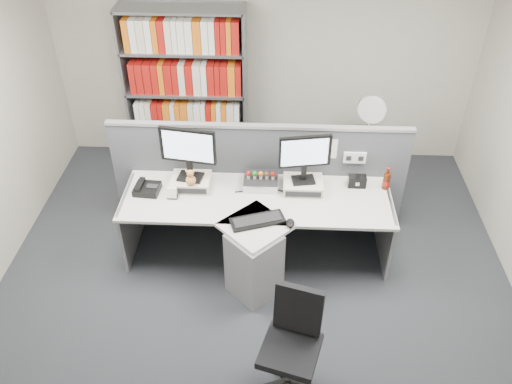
{
  "coord_description": "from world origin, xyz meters",
  "views": [
    {
      "loc": [
        0.18,
        -3.19,
        3.87
      ],
      "look_at": [
        0.0,
        0.65,
        0.92
      ],
      "focal_mm": 37.3,
      "sensor_mm": 36.0,
      "label": 1
    }
  ],
  "objects_px": {
    "monitor_right": "(305,155)",
    "desktop_pc": "(261,181)",
    "filing_cabinet": "(364,164)",
    "monitor_left": "(188,150)",
    "shelving_unit": "(187,94)",
    "desk_phone": "(146,188)",
    "desk_calendar": "(172,194)",
    "desk_fan": "(371,112)",
    "desk": "(256,234)",
    "speaker": "(357,181)",
    "office_chair": "(293,340)",
    "mouse": "(290,223)",
    "keyboard": "(257,221)",
    "cola_bottle": "(386,181)"
  },
  "relations": [
    {
      "from": "speaker",
      "to": "filing_cabinet",
      "type": "distance_m",
      "value": 1.06
    },
    {
      "from": "shelving_unit",
      "to": "desk_fan",
      "type": "bearing_deg",
      "value": -12.07
    },
    {
      "from": "desk_phone",
      "to": "desk_fan",
      "type": "distance_m",
      "value": 2.55
    },
    {
      "from": "desk_phone",
      "to": "filing_cabinet",
      "type": "distance_m",
      "value": 2.57
    },
    {
      "from": "desk",
      "to": "desk_phone",
      "type": "xyz_separation_m",
      "value": [
        -1.08,
        0.27,
        0.3
      ]
    },
    {
      "from": "desk_phone",
      "to": "desk_fan",
      "type": "bearing_deg",
      "value": 26.32
    },
    {
      "from": "monitor_right",
      "to": "speaker",
      "type": "relative_size",
      "value": 2.87
    },
    {
      "from": "desk_phone",
      "to": "desk_fan",
      "type": "xyz_separation_m",
      "value": [
        2.28,
        1.13,
        0.27
      ]
    },
    {
      "from": "monitor_right",
      "to": "desk_calendar",
      "type": "bearing_deg",
      "value": -171.08
    },
    {
      "from": "monitor_left",
      "to": "office_chair",
      "type": "xyz_separation_m",
      "value": [
        1.0,
        -1.61,
        -0.66
      ]
    },
    {
      "from": "office_chair",
      "to": "mouse",
      "type": "bearing_deg",
      "value": 91.38
    },
    {
      "from": "keyboard",
      "to": "filing_cabinet",
      "type": "distance_m",
      "value": 1.97
    },
    {
      "from": "monitor_left",
      "to": "desktop_pc",
      "type": "bearing_deg",
      "value": 4.19
    },
    {
      "from": "filing_cabinet",
      "to": "shelving_unit",
      "type": "bearing_deg",
      "value": 167.93
    },
    {
      "from": "filing_cabinet",
      "to": "monitor_left",
      "type": "bearing_deg",
      "value": -151.31
    },
    {
      "from": "shelving_unit",
      "to": "desk",
      "type": "bearing_deg",
      "value": -64.04
    },
    {
      "from": "desk_fan",
      "to": "desk_calendar",
      "type": "bearing_deg",
      "value": -148.89
    },
    {
      "from": "monitor_left",
      "to": "desktop_pc",
      "type": "height_order",
      "value": "monitor_left"
    },
    {
      "from": "desk",
      "to": "desktop_pc",
      "type": "bearing_deg",
      "value": 86.08
    },
    {
      "from": "monitor_right",
      "to": "mouse",
      "type": "relative_size",
      "value": 4.02
    },
    {
      "from": "mouse",
      "to": "shelving_unit",
      "type": "height_order",
      "value": "shelving_unit"
    },
    {
      "from": "desk",
      "to": "keyboard",
      "type": "height_order",
      "value": "keyboard"
    },
    {
      "from": "monitor_right",
      "to": "desk_calendar",
      "type": "height_order",
      "value": "monitor_right"
    },
    {
      "from": "keyboard",
      "to": "desk_phone",
      "type": "distance_m",
      "value": 1.17
    },
    {
      "from": "desk",
      "to": "monitor_left",
      "type": "distance_m",
      "value": 1.03
    },
    {
      "from": "speaker",
      "to": "shelving_unit",
      "type": "bearing_deg",
      "value": 143.51
    },
    {
      "from": "filing_cabinet",
      "to": "monitor_right",
      "type": "bearing_deg",
      "value": -126.68
    },
    {
      "from": "desk_fan",
      "to": "cola_bottle",
      "type": "bearing_deg",
      "value": -86.67
    },
    {
      "from": "filing_cabinet",
      "to": "desk_fan",
      "type": "xyz_separation_m",
      "value": [
        -0.0,
        -0.0,
        0.68
      ]
    },
    {
      "from": "desk_phone",
      "to": "desk_calendar",
      "type": "height_order",
      "value": "desk_calendar"
    },
    {
      "from": "desk_phone",
      "to": "monitor_right",
      "type": "bearing_deg",
      "value": 4.16
    },
    {
      "from": "monitor_left",
      "to": "monitor_right",
      "type": "relative_size",
      "value": 1.09
    },
    {
      "from": "desk",
      "to": "monitor_left",
      "type": "xyz_separation_m",
      "value": [
        -0.66,
        0.38,
        0.69
      ]
    },
    {
      "from": "desktop_pc",
      "to": "desk_calendar",
      "type": "bearing_deg",
      "value": -163.6
    },
    {
      "from": "monitor_right",
      "to": "keyboard",
      "type": "bearing_deg",
      "value": -129.41
    },
    {
      "from": "office_chair",
      "to": "monitor_right",
      "type": "bearing_deg",
      "value": 86.5
    },
    {
      "from": "monitor_right",
      "to": "speaker",
      "type": "bearing_deg",
      "value": 8.24
    },
    {
      "from": "desktop_pc",
      "to": "shelving_unit",
      "type": "height_order",
      "value": "shelving_unit"
    },
    {
      "from": "desk_fan",
      "to": "desk",
      "type": "bearing_deg",
      "value": -130.61
    },
    {
      "from": "desk_phone",
      "to": "desk_calendar",
      "type": "distance_m",
      "value": 0.28
    },
    {
      "from": "desk",
      "to": "speaker",
      "type": "relative_size",
      "value": 14.82
    },
    {
      "from": "desktop_pc",
      "to": "office_chair",
      "type": "relative_size",
      "value": 0.37
    },
    {
      "from": "monitor_right",
      "to": "desktop_pc",
      "type": "relative_size",
      "value": 1.51
    },
    {
      "from": "desk",
      "to": "keyboard",
      "type": "bearing_deg",
      "value": -80.45
    },
    {
      "from": "filing_cabinet",
      "to": "office_chair",
      "type": "relative_size",
      "value": 0.77
    },
    {
      "from": "desktop_pc",
      "to": "desk_phone",
      "type": "bearing_deg",
      "value": -171.73
    },
    {
      "from": "desktop_pc",
      "to": "shelving_unit",
      "type": "bearing_deg",
      "value": 123.31
    },
    {
      "from": "desk_calendar",
      "to": "desk_phone",
      "type": "bearing_deg",
      "value": 162.23
    },
    {
      "from": "monitor_right",
      "to": "office_chair",
      "type": "xyz_separation_m",
      "value": [
        -0.1,
        -1.61,
        -0.64
      ]
    },
    {
      "from": "desk",
      "to": "cola_bottle",
      "type": "height_order",
      "value": "cola_bottle"
    }
  ]
}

